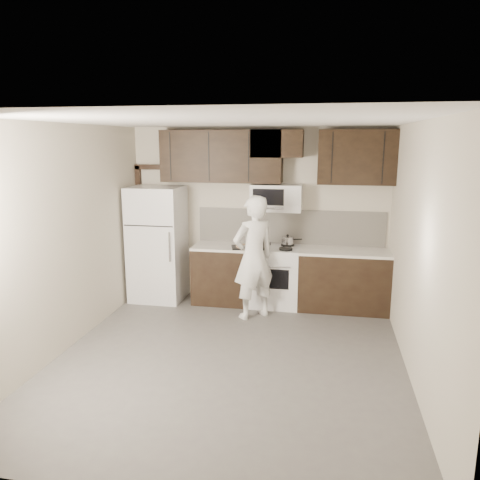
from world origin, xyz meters
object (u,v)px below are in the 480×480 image
(stove, at_px, (274,276))
(person, at_px, (254,258))
(refrigerator, at_px, (158,244))
(microwave, at_px, (276,198))

(stove, bearing_deg, person, -112.02)
(stove, distance_m, refrigerator, 1.90)
(stove, relative_size, microwave, 1.24)
(stove, distance_m, microwave, 1.20)
(microwave, relative_size, person, 0.43)
(microwave, xyz_separation_m, person, (-0.23, -0.69, -0.77))
(microwave, xyz_separation_m, refrigerator, (-1.85, -0.17, -0.75))
(microwave, relative_size, refrigerator, 0.42)
(refrigerator, bearing_deg, microwave, 5.15)
(stove, height_order, microwave, microwave)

